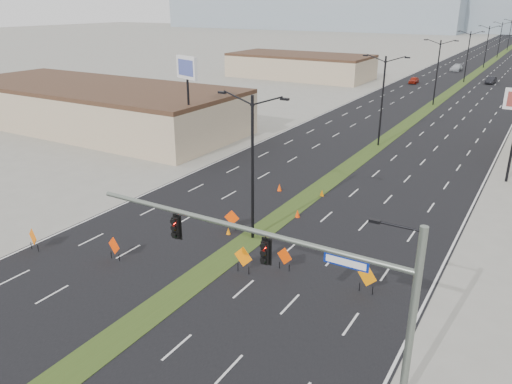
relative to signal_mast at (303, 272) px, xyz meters
The scene contains 29 objects.
ground 10.01m from the signal_mast, 166.85° to the right, with size 600.00×600.00×0.00m, color gray.
road_surface 98.49m from the signal_mast, 94.99° to the left, with size 25.00×400.00×0.02m, color black.
median_strip 98.49m from the signal_mast, 94.99° to the left, with size 2.00×400.00×0.04m, color #304217.
building_sw_near 51.83m from the signal_mast, 147.26° to the left, with size 40.00×16.00×5.00m, color tan.
building_sw_far 92.41m from the signal_mast, 116.04° to the left, with size 30.00×14.00×4.50m, color tan.
mesa_west 306.35m from the signal_mast, 114.82° to the left, with size 180.00×50.00×22.00m, color #8B9EAD.
mesa_backdrop 320.53m from the signal_mast, 96.91° to the left, with size 140.00×50.00×32.00m, color #8B9EAD.
signal_mast is the anchor object (origin of this frame).
streetlight_0 13.18m from the signal_mast, 130.54° to the left, with size 5.15×0.24×10.02m.
streetlight_1 38.96m from the signal_mast, 102.69° to the left, with size 5.15×0.24×10.02m.
streetlight_2 66.56m from the signal_mast, 97.39° to the left, with size 5.15×0.24×10.02m.
streetlight_3 94.39m from the signal_mast, 95.20° to the left, with size 5.15×0.24×10.02m.
streetlight_4 122.30m from the signal_mast, 94.01° to the left, with size 5.15×0.24×10.02m.
streetlight_5 150.25m from the signal_mast, 93.26° to the left, with size 5.15×0.24×10.02m.
streetlight_6 178.21m from the signal_mast, 92.75° to the left, with size 5.15×0.24×10.02m.
car_left 89.03m from the signal_mast, 101.05° to the left, with size 1.54×3.83×1.31m, color maroon.
car_mid 95.02m from the signal_mast, 92.16° to the left, with size 1.43×4.11×1.36m, color black.
car_far 113.00m from the signal_mast, 96.76° to the left, with size 2.10×5.16×1.50m, color #B9BDC4.
construction_sign_0 20.45m from the signal_mast, behind, with size 1.16×0.37×1.60m.
construction_sign_1 15.26m from the signal_mast, 169.06° to the left, with size 1.19×0.30×1.61m.
construction_sign_2 15.33m from the signal_mast, 135.41° to the left, with size 1.12×0.28×1.52m.
construction_sign_3 9.39m from the signal_mast, 139.59° to the left, with size 1.34×0.17×1.78m.
construction_sign_4 9.35m from the signal_mast, 122.52° to the left, with size 1.14×0.30×1.54m.
construction_sign_5 8.18m from the signal_mast, 85.16° to the left, with size 1.26×0.48×1.75m.
cone_0 14.83m from the signal_mast, 137.09° to the left, with size 0.32×0.32×0.53m, color orange.
cone_1 17.20m from the signal_mast, 116.69° to the left, with size 0.38×0.38×0.63m, color #FF4005.
cone_2 21.78m from the signal_mast, 111.03° to the left, with size 0.35×0.35×0.59m, color orange.
cone_3 22.72m from the signal_mast, 120.65° to the left, with size 0.39×0.39×0.66m, color #FF4505.
pole_sign_west 34.38m from the signal_mast, 136.01° to the left, with size 3.31×1.48×10.40m.
Camera 1 is at (16.28, -14.93, 15.48)m, focal length 35.00 mm.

